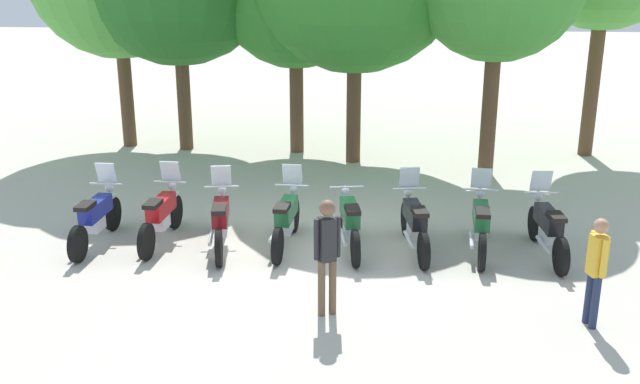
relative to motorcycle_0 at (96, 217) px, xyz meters
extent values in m
plane|color=#BCB7A8|center=(3.99, 0.10, -0.52)|extent=(80.00, 80.00, 0.00)
cylinder|color=black|center=(0.03, 0.73, -0.20)|extent=(0.12, 0.64, 0.64)
cylinder|color=black|center=(-0.03, -0.82, -0.20)|extent=(0.12, 0.64, 0.64)
cube|color=silver|center=(0.03, 0.73, 0.14)|extent=(0.13, 0.36, 0.04)
cube|color=navy|center=(0.00, 0.01, 0.15)|extent=(0.29, 0.96, 0.30)
cube|color=silver|center=(0.00, -0.04, -0.12)|extent=(0.23, 0.41, 0.24)
cube|color=black|center=(-0.01, -0.39, 0.34)|extent=(0.25, 0.45, 0.08)
cylinder|color=silver|center=(0.02, 0.64, 0.12)|extent=(0.06, 0.23, 0.64)
cylinder|color=silver|center=(0.02, 0.55, 0.45)|extent=(0.62, 0.06, 0.04)
sphere|color=silver|center=(0.03, 0.68, 0.33)|extent=(0.17, 0.17, 0.16)
cylinder|color=silver|center=(-0.17, -0.34, -0.18)|extent=(0.09, 0.70, 0.07)
cube|color=silver|center=(0.02, 0.61, 0.65)|extent=(0.36, 0.14, 0.39)
cylinder|color=black|center=(1.18, 0.93, -0.20)|extent=(0.13, 0.64, 0.64)
cylinder|color=black|center=(1.10, -0.61, -0.20)|extent=(0.13, 0.64, 0.64)
cube|color=silver|center=(1.18, 0.93, 0.14)|extent=(0.14, 0.37, 0.04)
cube|color=red|center=(1.14, 0.21, 0.15)|extent=(0.31, 0.96, 0.30)
cube|color=silver|center=(1.14, 0.16, -0.12)|extent=(0.24, 0.41, 0.24)
cube|color=black|center=(1.12, -0.19, 0.34)|extent=(0.26, 0.45, 0.08)
cylinder|color=silver|center=(1.18, 0.84, 0.12)|extent=(0.06, 0.23, 0.64)
cylinder|color=silver|center=(1.17, 0.76, 0.45)|extent=(0.62, 0.07, 0.04)
sphere|color=silver|center=(1.18, 0.88, 0.33)|extent=(0.17, 0.17, 0.16)
cylinder|color=silver|center=(0.97, -0.13, -0.18)|extent=(0.11, 0.70, 0.07)
cube|color=silver|center=(1.18, 0.82, 0.65)|extent=(0.37, 0.15, 0.39)
cylinder|color=black|center=(2.16, 0.73, -0.20)|extent=(0.20, 0.65, 0.64)
cylinder|color=black|center=(2.40, -0.80, -0.20)|extent=(0.20, 0.65, 0.64)
cube|color=silver|center=(2.16, 0.73, 0.14)|extent=(0.17, 0.37, 0.04)
cube|color=maroon|center=(2.27, 0.02, 0.15)|extent=(0.40, 0.98, 0.30)
cube|color=silver|center=(2.28, -0.03, -0.12)|extent=(0.28, 0.43, 0.24)
cube|color=black|center=(2.34, -0.38, 0.34)|extent=(0.31, 0.47, 0.08)
cylinder|color=silver|center=(2.18, 0.64, 0.12)|extent=(0.08, 0.23, 0.64)
cylinder|color=silver|center=(2.19, 0.56, 0.45)|extent=(0.62, 0.13, 0.04)
sphere|color=silver|center=(2.17, 0.68, 0.33)|extent=(0.18, 0.18, 0.16)
cylinder|color=silver|center=(2.17, -0.35, -0.18)|extent=(0.18, 0.70, 0.07)
cube|color=silver|center=(2.18, 0.61, 0.65)|extent=(0.38, 0.19, 0.39)
cylinder|color=black|center=(3.47, 0.92, -0.20)|extent=(0.14, 0.65, 0.64)
cylinder|color=black|center=(3.37, -0.63, -0.20)|extent=(0.14, 0.65, 0.64)
cube|color=silver|center=(3.47, 0.92, 0.14)|extent=(0.14, 0.37, 0.04)
cube|color=#1E6033|center=(3.43, 0.20, 0.15)|extent=(0.32, 0.97, 0.30)
cube|color=silver|center=(3.42, 0.15, -0.12)|extent=(0.25, 0.41, 0.24)
cube|color=black|center=(3.40, -0.20, 0.34)|extent=(0.27, 0.45, 0.08)
cylinder|color=silver|center=(3.47, 0.83, 0.12)|extent=(0.06, 0.23, 0.64)
cylinder|color=silver|center=(3.46, 0.74, 0.45)|extent=(0.62, 0.08, 0.04)
sphere|color=silver|center=(3.47, 0.87, 0.33)|extent=(0.17, 0.17, 0.16)
cylinder|color=silver|center=(3.24, -0.14, -0.18)|extent=(0.12, 0.70, 0.07)
cube|color=silver|center=(3.47, 0.80, 0.65)|extent=(0.37, 0.16, 0.39)
cylinder|color=black|center=(4.44, 0.90, -0.20)|extent=(0.20, 0.65, 0.64)
cylinder|color=black|center=(4.69, -0.63, -0.20)|extent=(0.20, 0.65, 0.64)
cube|color=silver|center=(4.44, 0.90, 0.14)|extent=(0.18, 0.37, 0.04)
cube|color=#1E6033|center=(4.56, 0.19, 0.15)|extent=(0.41, 0.98, 0.30)
cube|color=silver|center=(4.56, 0.14, -0.12)|extent=(0.28, 0.43, 0.24)
cube|color=black|center=(4.62, -0.21, 0.34)|extent=(0.31, 0.47, 0.08)
cylinder|color=silver|center=(4.45, 0.81, 0.12)|extent=(0.09, 0.23, 0.64)
cylinder|color=silver|center=(4.47, 0.72, 0.45)|extent=(0.62, 0.14, 0.04)
sphere|color=silver|center=(4.45, 0.85, 0.33)|extent=(0.18, 0.18, 0.16)
cylinder|color=silver|center=(4.45, -0.19, -0.18)|extent=(0.18, 0.70, 0.07)
cylinder|color=black|center=(5.58, 0.89, -0.20)|extent=(0.20, 0.65, 0.64)
cylinder|color=black|center=(5.82, -0.64, -0.20)|extent=(0.20, 0.65, 0.64)
cube|color=silver|center=(5.58, 0.89, 0.14)|extent=(0.17, 0.37, 0.04)
cube|color=black|center=(5.70, 0.18, 0.15)|extent=(0.40, 0.98, 0.30)
cube|color=silver|center=(5.70, 0.13, -0.12)|extent=(0.28, 0.43, 0.24)
cube|color=black|center=(5.76, -0.22, 0.34)|extent=(0.31, 0.47, 0.08)
cylinder|color=silver|center=(5.60, 0.81, 0.12)|extent=(0.08, 0.23, 0.64)
cylinder|color=silver|center=(5.61, 0.72, 0.45)|extent=(0.62, 0.13, 0.04)
sphere|color=silver|center=(5.59, 0.84, 0.33)|extent=(0.18, 0.18, 0.16)
cylinder|color=silver|center=(5.59, -0.19, -0.18)|extent=(0.18, 0.70, 0.07)
cube|color=silver|center=(5.60, 0.78, 0.65)|extent=(0.38, 0.19, 0.39)
cylinder|color=black|center=(6.90, 0.93, -0.20)|extent=(0.15, 0.65, 0.64)
cylinder|color=black|center=(6.79, -0.61, -0.20)|extent=(0.15, 0.65, 0.64)
cube|color=silver|center=(6.90, 0.93, 0.14)|extent=(0.15, 0.37, 0.04)
cube|color=#1E6033|center=(6.85, 0.21, 0.15)|extent=(0.33, 0.97, 0.30)
cube|color=silver|center=(6.84, 0.16, -0.12)|extent=(0.25, 0.42, 0.24)
cube|color=black|center=(6.82, -0.19, 0.34)|extent=(0.27, 0.46, 0.08)
cylinder|color=silver|center=(6.90, 0.84, 0.12)|extent=(0.07, 0.23, 0.64)
cylinder|color=silver|center=(6.89, 0.75, 0.45)|extent=(0.62, 0.08, 0.04)
sphere|color=silver|center=(6.90, 0.88, 0.33)|extent=(0.17, 0.17, 0.16)
cylinder|color=silver|center=(6.66, -0.13, -0.18)|extent=(0.12, 0.70, 0.07)
cube|color=silver|center=(6.90, 0.81, 0.65)|extent=(0.37, 0.16, 0.39)
cylinder|color=black|center=(7.93, 0.84, -0.20)|extent=(0.15, 0.65, 0.64)
cylinder|color=black|center=(8.04, -0.70, -0.20)|extent=(0.15, 0.65, 0.64)
cube|color=silver|center=(7.93, 0.84, 0.14)|extent=(0.15, 0.37, 0.04)
cube|color=black|center=(7.98, 0.12, 0.15)|extent=(0.33, 0.97, 0.30)
cube|color=silver|center=(7.99, 0.07, -0.12)|extent=(0.25, 0.42, 0.24)
cube|color=black|center=(8.01, -0.28, 0.34)|extent=(0.27, 0.46, 0.08)
cylinder|color=silver|center=(7.93, 0.75, 0.12)|extent=(0.07, 0.23, 0.64)
cylinder|color=silver|center=(7.94, 0.66, 0.45)|extent=(0.62, 0.08, 0.04)
sphere|color=silver|center=(7.93, 0.79, 0.33)|extent=(0.17, 0.17, 0.16)
cylinder|color=silver|center=(7.85, -0.24, -0.18)|extent=(0.12, 0.70, 0.07)
cube|color=silver|center=(7.94, 0.72, 0.65)|extent=(0.37, 0.16, 0.39)
cylinder|color=brown|center=(4.26, -2.43, -0.09)|extent=(0.15, 0.15, 0.86)
cylinder|color=brown|center=(4.42, -2.36, -0.09)|extent=(0.15, 0.15, 0.86)
cube|color=#262628|center=(4.34, -2.40, 0.66)|extent=(0.28, 0.27, 0.64)
cylinder|color=#262628|center=(4.19, -2.46, 0.67)|extent=(0.11, 0.11, 0.61)
cylinder|color=#262628|center=(4.49, -2.33, 0.67)|extent=(0.11, 0.11, 0.61)
sphere|color=brown|center=(4.34, -2.40, 1.13)|extent=(0.31, 0.31, 0.23)
cylinder|color=#232D4C|center=(8.09, -2.51, -0.13)|extent=(0.14, 0.14, 0.78)
cylinder|color=#232D4C|center=(8.05, -2.35, -0.13)|extent=(0.14, 0.14, 0.78)
cube|color=gold|center=(8.07, -2.43, 0.56)|extent=(0.25, 0.26, 0.59)
cylinder|color=gold|center=(8.11, -2.59, 0.57)|extent=(0.10, 0.10, 0.56)
cylinder|color=gold|center=(8.03, -2.28, 0.57)|extent=(0.10, 0.10, 0.56)
sphere|color=#A87A5B|center=(8.07, -2.43, 0.98)|extent=(0.26, 0.26, 0.21)
cylinder|color=brown|center=(-1.78, 7.12, 1.02)|extent=(0.36, 0.36, 3.06)
cylinder|color=brown|center=(-0.14, 6.89, 0.99)|extent=(0.36, 0.36, 3.02)
cylinder|color=brown|center=(2.87, 6.85, 0.89)|extent=(0.36, 0.36, 2.81)
cylinder|color=brown|center=(4.40, 5.98, 1.01)|extent=(0.36, 0.36, 3.05)
cylinder|color=brown|center=(7.58, 5.02, 1.12)|extent=(0.36, 0.36, 3.27)
cylinder|color=brown|center=(10.44, 7.12, 1.39)|extent=(0.36, 0.36, 3.81)
camera|label=1|loc=(5.02, -12.03, 4.49)|focal=41.23mm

